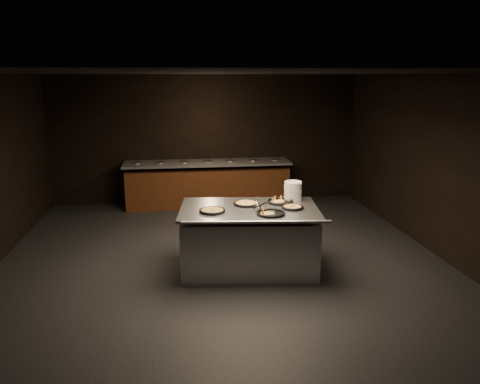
{
  "coord_description": "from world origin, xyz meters",
  "views": [
    {
      "loc": [
        -0.67,
        -6.72,
        2.85
      ],
      "look_at": [
        0.29,
        0.3,
        1.1
      ],
      "focal_mm": 35.0,
      "sensor_mm": 36.0,
      "label": 1
    }
  ],
  "objects": [
    {
      "name": "server_right",
      "position": [
        0.52,
        -0.44,
        1.05
      ],
      "size": [
        0.31,
        0.16,
        0.16
      ],
      "rotation": [
        0.0,
        0.0,
        -0.35
      ],
      "color": "silver",
      "rests_on": "serving_counter"
    },
    {
      "name": "pan_veggie_slices",
      "position": [
        0.98,
        -0.3,
        0.99
      ],
      "size": [
        0.33,
        0.33,
        0.04
      ],
      "rotation": [
        0.0,
        0.0,
        -0.58
      ],
      "color": "black",
      "rests_on": "serving_counter"
    },
    {
      "name": "room",
      "position": [
        0.0,
        0.0,
        1.45
      ],
      "size": [
        7.02,
        8.02,
        2.92
      ],
      "color": "black",
      "rests_on": "ground"
    },
    {
      "name": "serving_counter",
      "position": [
        0.36,
        -0.19,
        0.46
      ],
      "size": [
        2.15,
        1.51,
        0.97
      ],
      "rotation": [
        0.0,
        0.0,
        -0.11
      ],
      "color": "silver",
      "rests_on": "ground"
    },
    {
      "name": "salad_bar",
      "position": [
        0.0,
        3.56,
        0.44
      ],
      "size": [
        3.7,
        0.83,
        1.18
      ],
      "color": "#593214",
      "rests_on": "ground"
    },
    {
      "name": "pan_cheese_whole",
      "position": [
        0.34,
        -0.0,
        0.99
      ],
      "size": [
        0.39,
        0.39,
        0.04
      ],
      "rotation": [
        0.0,
        0.0,
        -0.07
      ],
      "color": "black",
      "rests_on": "serving_counter"
    },
    {
      "name": "server_left",
      "position": [
        0.48,
        -0.23,
        1.05
      ],
      "size": [
        0.11,
        0.33,
        0.16
      ],
      "rotation": [
        0.0,
        0.0,
        1.68
      ],
      "color": "silver",
      "rests_on": "serving_counter"
    },
    {
      "name": "pan_veggie_whole",
      "position": [
        -0.2,
        -0.32,
        0.99
      ],
      "size": [
        0.38,
        0.38,
        0.04
      ],
      "rotation": [
        0.0,
        0.0,
        0.05
      ],
      "color": "black",
      "rests_on": "serving_counter"
    },
    {
      "name": "pan_cheese_slices_a",
      "position": [
        0.88,
        0.04,
        0.99
      ],
      "size": [
        0.4,
        0.4,
        0.04
      ],
      "rotation": [
        0.0,
        0.0,
        1.24
      ],
      "color": "black",
      "rests_on": "serving_counter"
    },
    {
      "name": "pan_cheese_slices_b",
      "position": [
        0.61,
        -0.55,
        0.99
      ],
      "size": [
        0.41,
        0.41,
        0.04
      ],
      "rotation": [
        0.0,
        0.0,
        2.53
      ],
      "color": "black",
      "rests_on": "serving_counter"
    },
    {
      "name": "plate_stack",
      "position": [
        1.11,
        0.19,
        1.11
      ],
      "size": [
        0.27,
        0.27,
        0.29
      ],
      "primitive_type": "cylinder",
      "color": "silver",
      "rests_on": "serving_counter"
    }
  ]
}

